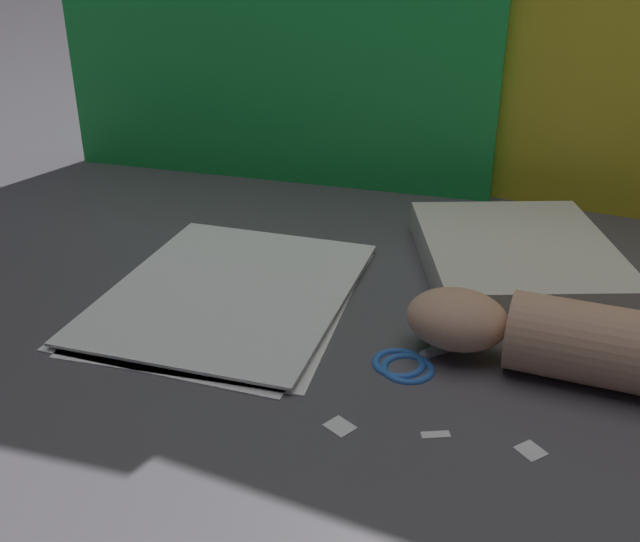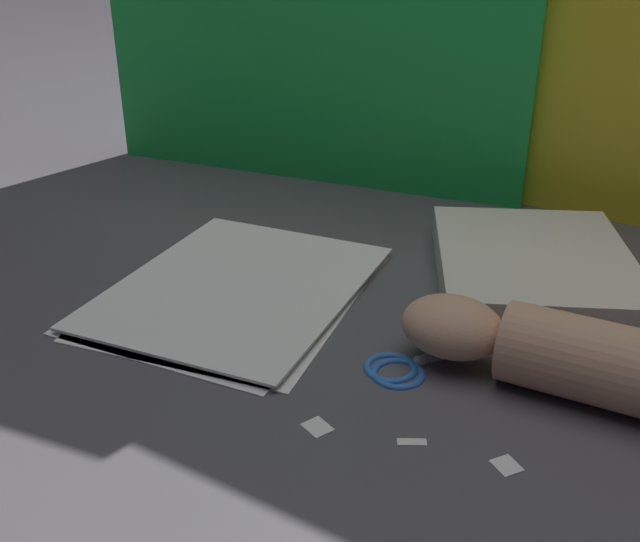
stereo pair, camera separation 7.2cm
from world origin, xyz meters
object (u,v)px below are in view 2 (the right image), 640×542
object	(u,v)px
paper_stack	(237,289)
hand_forearm	(592,361)
book_closed	(533,266)
scissors	(414,360)

from	to	relation	value
paper_stack	hand_forearm	world-z (taller)	hand_forearm
paper_stack	hand_forearm	size ratio (longest dim) A/B	1.00
paper_stack	hand_forearm	xyz separation A→B (m)	(0.36, -0.06, 0.03)
book_closed	scissors	world-z (taller)	book_closed
scissors	hand_forearm	world-z (taller)	hand_forearm
paper_stack	scissors	distance (m)	0.22
paper_stack	hand_forearm	distance (m)	0.37
scissors	hand_forearm	size ratio (longest dim) A/B	0.44
paper_stack	scissors	bearing A→B (deg)	-17.70
book_closed	hand_forearm	size ratio (longest dim) A/B	0.92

